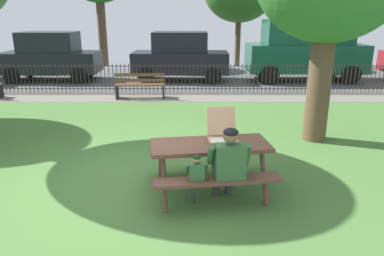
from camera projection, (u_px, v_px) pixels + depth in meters
ground at (150, 148)px, 7.48m from camera, size 28.00×10.93×0.02m
cobblestone_walkway at (165, 97)px, 12.03m from camera, size 28.00×1.40×0.01m
street_asphalt at (171, 78)px, 15.70m from camera, size 28.00×6.30×0.01m
picnic_table_foreground at (209, 154)px, 5.52m from camera, size 1.99×1.71×0.79m
pizza_box_open at (221, 133)px, 5.61m from camera, size 0.47×0.56×0.47m
adult_at_table at (227, 162)px, 5.05m from camera, size 0.63×0.63×1.19m
child_at_table at (195, 175)px, 5.00m from camera, size 0.33×0.32×0.83m
iron_fence_streetside at (166, 78)px, 12.53m from camera, size 18.57×0.03×1.03m
park_bench_center at (139, 86)px, 11.76m from camera, size 1.62×0.55×0.85m
parked_car_left at (49, 56)px, 14.82m from camera, size 3.93×1.90×1.98m
parked_car_center at (179, 56)px, 14.83m from camera, size 3.93×1.89×1.98m
parked_car_right at (304, 49)px, 14.76m from camera, size 4.71×2.08×2.46m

